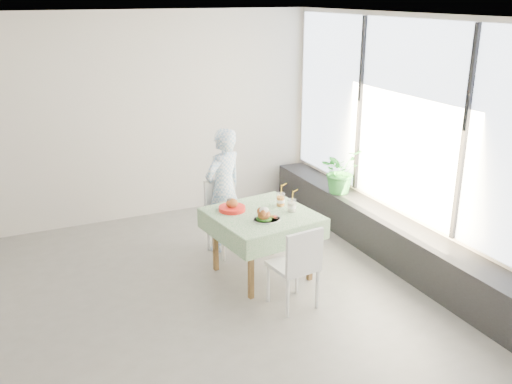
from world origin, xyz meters
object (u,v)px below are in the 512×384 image
juice_cup_orange (281,200)px  potted_plant (340,171)px  cafe_table (262,237)px  diner (223,190)px  chair_near (293,282)px  chair_far (228,230)px  main_dish (265,216)px

juice_cup_orange → potted_plant: 1.42m
cafe_table → diner: size_ratio=0.77×
cafe_table → chair_near: size_ratio=1.33×
cafe_table → chair_far: bearing=98.6°
cafe_table → juice_cup_orange: bearing=22.2°
diner → cafe_table: bearing=74.3°
chair_far → main_dish: 1.07m
potted_plant → chair_far: bearing=-177.1°
cafe_table → chair_near: chair_near is taller
chair_near → diner: diner is taller
chair_near → juice_cup_orange: size_ratio=2.99×
chair_near → juice_cup_orange: juice_cup_orange is taller
cafe_table → main_dish: main_dish is taller
main_dish → juice_cup_orange: (0.34, 0.32, 0.02)m
cafe_table → diner: bearing=97.8°
diner → main_dish: (0.05, -1.04, 0.03)m
chair_far → diner: (-0.00, 0.11, 0.48)m
chair_far → chair_near: (0.11, -1.47, -0.01)m
diner → juice_cup_orange: bearing=95.4°
potted_plant → cafe_table: bearing=-151.9°
diner → main_dish: bearing=69.5°
diner → potted_plant: 1.64m
cafe_table → main_dish: bearing=-106.3°
chair_far → chair_near: bearing=-85.8°
chair_far → cafe_table: bearing=-81.4°
diner → main_dish: 1.05m
chair_near → potted_plant: size_ratio=1.48×
juice_cup_orange → chair_far: bearing=122.8°
chair_near → main_dish: main_dish is taller
cafe_table → chair_far: size_ratio=1.30×
chair_near → main_dish: 0.75m
chair_far → diner: bearing=92.4°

